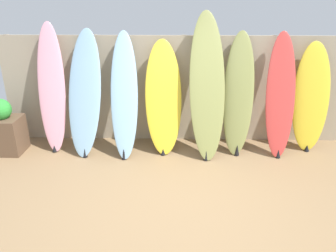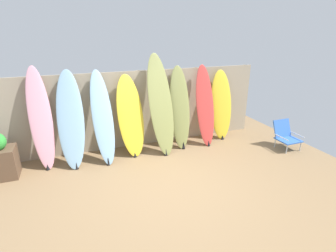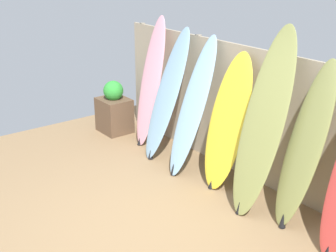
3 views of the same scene
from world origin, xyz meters
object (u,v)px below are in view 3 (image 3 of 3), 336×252
at_px(surfboard_olive_5, 305,146).
at_px(planter_box, 114,110).
at_px(surfboard_skyblue_2, 193,107).
at_px(surfboard_skyblue_1, 167,95).
at_px(surfboard_olive_4, 263,123).
at_px(surfboard_pink_0, 151,83).
at_px(surfboard_yellow_3, 228,122).

bearing_deg(surfboard_olive_5, planter_box, -176.85).
relative_size(surfboard_skyblue_2, surfboard_olive_5, 1.00).
bearing_deg(surfboard_skyblue_1, surfboard_olive_4, -1.48).
distance_m(surfboard_skyblue_1, planter_box, 1.44).
distance_m(surfboard_pink_0, surfboard_olive_5, 2.97).
xyz_separation_m(surfboard_olive_4, planter_box, (-3.23, -0.09, -0.70)).
xyz_separation_m(surfboard_skyblue_2, surfboard_yellow_3, (0.61, 0.08, -0.05)).
distance_m(surfboard_skyblue_2, planter_box, 2.03).
relative_size(surfboard_skyblue_1, surfboard_skyblue_2, 1.02).
distance_m(surfboard_skyblue_1, surfboard_skyblue_2, 0.63).
xyz_separation_m(surfboard_pink_0, surfboard_yellow_3, (1.78, -0.05, -0.12)).
bearing_deg(surfboard_yellow_3, surfboard_olive_5, 1.21).
xyz_separation_m(surfboard_yellow_3, surfboard_olive_4, (0.67, -0.10, 0.21)).
relative_size(surfboard_pink_0, surfboard_skyblue_2, 1.07).
bearing_deg(surfboard_skyblue_2, surfboard_olive_4, -0.71).
bearing_deg(surfboard_pink_0, surfboard_skyblue_1, -9.77).
distance_m(surfboard_pink_0, planter_box, 1.01).
bearing_deg(surfboard_skyblue_2, surfboard_yellow_3, 7.43).
xyz_separation_m(surfboard_pink_0, surfboard_olive_5, (2.97, -0.02, -0.06)).
distance_m(surfboard_yellow_3, surfboard_olive_5, 1.19).
bearing_deg(surfboard_olive_4, surfboard_yellow_3, 171.97).
bearing_deg(surfboard_pink_0, planter_box, -163.43).
bearing_deg(surfboard_skyblue_2, planter_box, -177.02).
bearing_deg(surfboard_skyblue_2, surfboard_olive_5, 3.33).
bearing_deg(surfboard_pink_0, surfboard_skyblue_2, -6.21).
xyz_separation_m(surfboard_skyblue_1, surfboard_skyblue_2, (0.63, -0.03, -0.02)).
xyz_separation_m(surfboard_skyblue_1, surfboard_olive_5, (2.42, 0.07, -0.02)).
height_order(surfboard_yellow_3, planter_box, surfboard_yellow_3).
distance_m(surfboard_pink_0, surfboard_skyblue_2, 1.19).
bearing_deg(surfboard_pink_0, surfboard_yellow_3, -1.56).
xyz_separation_m(surfboard_yellow_3, surfboard_olive_5, (1.18, 0.03, 0.06)).
distance_m(surfboard_skyblue_2, surfboard_olive_4, 1.29).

